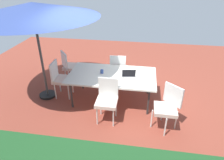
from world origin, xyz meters
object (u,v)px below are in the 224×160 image
(chair_northwest, at_px, (168,106))
(chair_east, at_px, (60,77))
(cup, at_px, (102,71))
(dining_table, at_px, (112,76))
(laptop, at_px, (129,74))
(chair_southeast, at_px, (70,65))
(chair_north, at_px, (107,98))
(chair_south, at_px, (118,68))
(patio_umbrella, at_px, (33,10))

(chair_northwest, xyz_separation_m, chair_east, (2.67, -0.84, 0.00))
(chair_east, height_order, cup, chair_east)
(dining_table, distance_m, cup, 0.28)
(laptop, bearing_deg, chair_northwest, 127.59)
(chair_southeast, distance_m, cup, 1.36)
(chair_southeast, height_order, chair_north, same)
(laptop, bearing_deg, chair_north, 52.89)
(chair_southeast, bearing_deg, chair_south, -126.83)
(chair_southeast, distance_m, chair_north, 2.08)
(patio_umbrella, xyz_separation_m, chair_north, (-1.78, 0.68, -1.70))
(chair_south, distance_m, laptop, 0.94)
(chair_southeast, xyz_separation_m, laptop, (-1.79, 0.79, 0.24))
(laptop, bearing_deg, dining_table, -11.15)
(dining_table, distance_m, chair_southeast, 1.59)
(laptop, xyz_separation_m, cup, (0.67, -0.06, 0.00))
(patio_umbrella, relative_size, chair_north, 3.08)
(chair_southeast, relative_size, chair_east, 1.00)
(chair_south, relative_size, chair_east, 1.00)
(chair_northwest, height_order, chair_south, same)
(dining_table, relative_size, patio_umbrella, 0.71)
(chair_southeast, height_order, laptop, chair_southeast)
(patio_umbrella, height_order, chair_south, patio_umbrella)
(chair_south, xyz_separation_m, chair_east, (1.41, 0.82, 0.00))
(chair_southeast, relative_size, chair_north, 1.00)
(chair_southeast, bearing_deg, chair_east, 142.73)
(chair_north, bearing_deg, dining_table, 92.06)
(chair_southeast, xyz_separation_m, chair_north, (-1.40, 1.54, 0.00))
(chair_east, distance_m, cup, 1.13)
(chair_northwest, xyz_separation_m, chair_southeast, (2.69, -1.62, 0.00))
(patio_umbrella, xyz_separation_m, chair_northwest, (-3.06, 0.76, -1.70))
(chair_north, distance_m, chair_east, 1.58)
(chair_east, bearing_deg, patio_umbrella, 99.41)
(dining_table, bearing_deg, chair_northwest, 147.14)
(dining_table, bearing_deg, chair_southeast, -29.22)
(chair_north, bearing_deg, laptop, 63.31)
(chair_north, distance_m, laptop, 0.88)
(dining_table, height_order, cup, cup)
(dining_table, xyz_separation_m, chair_south, (-0.04, -0.82, -0.15))
(dining_table, relative_size, chair_south, 2.20)
(chair_southeast, height_order, chair_south, same)
(laptop, distance_m, cup, 0.68)
(dining_table, height_order, chair_northwest, chair_northwest)
(chair_northwest, xyz_separation_m, chair_north, (1.29, -0.07, 0.00))
(patio_umbrella, bearing_deg, chair_north, 159.02)
(chair_northwest, height_order, chair_east, same)
(laptop, bearing_deg, chair_east, -9.84)
(dining_table, distance_m, chair_south, 0.83)
(chair_north, xyz_separation_m, chair_east, (1.38, -0.76, 0.00))
(dining_table, height_order, chair_south, chair_south)
(cup, bearing_deg, patio_umbrella, 5.00)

